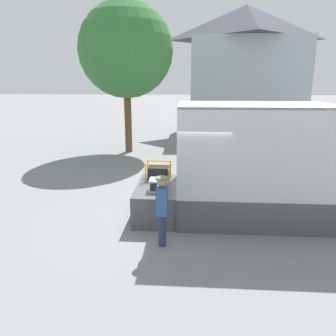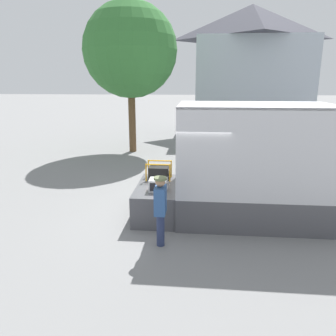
% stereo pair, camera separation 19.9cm
% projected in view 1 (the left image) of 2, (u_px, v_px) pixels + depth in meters
% --- Properties ---
extents(ground_plane, '(160.00, 160.00, 0.00)m').
position_uv_depth(ground_plane, '(178.00, 214.00, 9.14)').
color(ground_plane, gray).
extents(box_truck, '(6.15, 2.33, 3.05)m').
position_uv_depth(box_truck, '(316.00, 183.00, 8.64)').
color(box_truck, white).
rests_on(box_truck, ground).
extents(tailgate_deck, '(1.13, 2.21, 0.84)m').
position_uv_depth(tailgate_deck, '(158.00, 200.00, 9.07)').
color(tailgate_deck, '#4C4C51').
rests_on(tailgate_deck, ground).
extents(microwave, '(0.45, 0.41, 0.31)m').
position_uv_depth(microwave, '(158.00, 185.00, 8.49)').
color(microwave, white).
rests_on(microwave, tailgate_deck).
extents(portable_generator, '(0.71, 0.50, 0.51)m').
position_uv_depth(portable_generator, '(159.00, 173.00, 9.47)').
color(portable_generator, black).
rests_on(portable_generator, tailgate_deck).
extents(worker_person, '(0.29, 0.44, 1.61)m').
position_uv_depth(worker_person, '(162.00, 205.00, 7.17)').
color(worker_person, navy).
rests_on(worker_person, ground).
extents(house_backdrop, '(7.53, 6.82, 8.43)m').
position_uv_depth(house_backdrop, '(243.00, 70.00, 22.42)').
color(house_backdrop, '#A8B2BC').
rests_on(house_backdrop, ground).
extents(street_tree, '(4.62, 4.62, 7.36)m').
position_uv_depth(street_tree, '(126.00, 50.00, 15.94)').
color(street_tree, brown).
rests_on(street_tree, ground).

